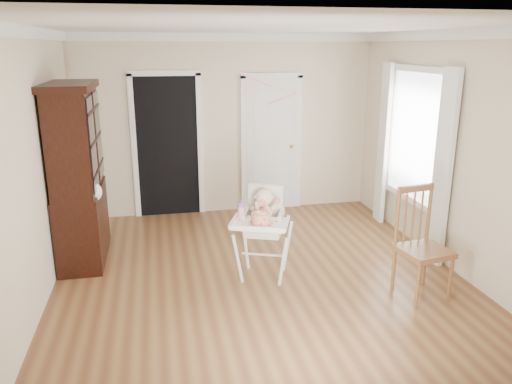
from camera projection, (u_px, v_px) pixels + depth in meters
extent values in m
plane|color=brown|center=(260.00, 278.00, 5.62)|extent=(5.00, 5.00, 0.00)
plane|color=white|center=(261.00, 26.00, 4.86)|extent=(5.00, 5.00, 0.00)
plane|color=beige|center=(226.00, 126.00, 7.60)|extent=(4.50, 0.00, 4.50)
plane|color=beige|center=(33.00, 172.00, 4.81)|extent=(0.00, 5.00, 5.00)
plane|color=beige|center=(454.00, 153.00, 5.67)|extent=(0.00, 5.00, 5.00)
cube|color=black|center=(168.00, 147.00, 7.49)|extent=(0.90, 0.03, 2.10)
cube|color=white|center=(134.00, 149.00, 7.40)|extent=(0.08, 0.05, 2.18)
cube|color=white|center=(200.00, 146.00, 7.58)|extent=(0.08, 0.05, 2.18)
cube|color=white|center=(164.00, 73.00, 7.18)|extent=(1.06, 0.05, 0.08)
cube|color=white|center=(271.00, 145.00, 7.80)|extent=(0.80, 0.05, 2.05)
cube|color=white|center=(244.00, 146.00, 7.72)|extent=(0.08, 0.05, 2.13)
cube|color=white|center=(298.00, 144.00, 7.89)|extent=(0.08, 0.05, 2.13)
sphere|color=gold|center=(292.00, 146.00, 7.83)|extent=(0.06, 0.06, 0.06)
cube|color=white|center=(417.00, 136.00, 6.41)|extent=(0.02, 1.20, 1.60)
cube|color=white|center=(422.00, 69.00, 6.17)|extent=(0.06, 1.36, 0.08)
cube|color=white|center=(443.00, 170.00, 5.73)|extent=(0.08, 0.28, 2.30)
cube|color=white|center=(383.00, 144.00, 7.20)|extent=(0.08, 0.28, 2.30)
cylinder|color=white|center=(238.00, 260.00, 5.42)|extent=(0.16, 0.10, 0.61)
cylinder|color=white|center=(283.00, 263.00, 5.34)|extent=(0.10, 0.16, 0.61)
cylinder|color=white|center=(246.00, 244.00, 5.84)|extent=(0.10, 0.16, 0.61)
cylinder|color=white|center=(287.00, 247.00, 5.77)|extent=(0.16, 0.10, 0.61)
cylinder|color=white|center=(263.00, 255.00, 5.54)|extent=(0.45, 0.19, 0.02)
cube|color=beige|center=(263.00, 230.00, 5.51)|extent=(0.49, 0.48, 0.08)
cube|color=beige|center=(246.00, 218.00, 5.51)|extent=(0.16, 0.34, 0.18)
cube|color=beige|center=(281.00, 220.00, 5.45)|extent=(0.16, 0.34, 0.18)
cube|color=beige|center=(266.00, 204.00, 5.61)|extent=(0.38, 0.20, 0.45)
cube|color=white|center=(260.00, 224.00, 5.24)|extent=(0.68, 0.59, 0.03)
cube|color=white|center=(257.00, 229.00, 5.04)|extent=(0.55, 0.23, 0.04)
ellipsoid|color=beige|center=(264.00, 216.00, 5.50)|extent=(0.26, 0.24, 0.27)
sphere|color=beige|center=(264.00, 197.00, 5.44)|extent=(0.24, 0.24, 0.19)
sphere|color=red|center=(263.00, 213.00, 5.43)|extent=(0.14, 0.14, 0.14)
sphere|color=red|center=(260.00, 204.00, 5.37)|extent=(0.07, 0.07, 0.07)
sphere|color=red|center=(277.00, 201.00, 5.34)|extent=(0.06, 0.06, 0.06)
cylinder|color=silver|center=(261.00, 223.00, 5.20)|extent=(0.26, 0.26, 0.01)
cylinder|color=#C42240|center=(261.00, 218.00, 5.18)|extent=(0.20, 0.20, 0.11)
cylinder|color=#F2E08C|center=(262.00, 214.00, 5.14)|extent=(0.09, 0.09, 0.02)
cylinder|color=pink|center=(241.00, 212.00, 5.37)|extent=(0.08, 0.08, 0.12)
cylinder|color=#865A9E|center=(241.00, 205.00, 5.35)|extent=(0.08, 0.08, 0.03)
cone|color=#865A9E|center=(241.00, 202.00, 5.34)|extent=(0.03, 0.03, 0.04)
cube|color=black|center=(83.00, 224.00, 6.04)|extent=(0.49, 1.18, 0.89)
cube|color=black|center=(74.00, 140.00, 5.75)|extent=(0.45, 1.18, 1.18)
cube|color=black|center=(93.00, 144.00, 5.52)|extent=(0.02, 0.51, 1.03)
cube|color=black|center=(98.00, 135.00, 6.07)|extent=(0.02, 0.51, 1.03)
cube|color=black|center=(69.00, 86.00, 5.58)|extent=(0.53, 1.26, 0.08)
ellipsoid|color=white|center=(93.00, 192.00, 5.62)|extent=(0.20, 0.16, 0.22)
cube|color=brown|center=(424.00, 251.00, 5.10)|extent=(0.54, 0.54, 0.06)
cylinder|color=brown|center=(418.00, 285.00, 4.92)|extent=(0.04, 0.04, 0.50)
cylinder|color=brown|center=(451.00, 278.00, 5.05)|extent=(0.04, 0.04, 0.50)
cylinder|color=brown|center=(394.00, 269.00, 5.28)|extent=(0.04, 0.04, 0.50)
cylinder|color=brown|center=(425.00, 263.00, 5.41)|extent=(0.04, 0.04, 0.50)
cylinder|color=brown|center=(397.00, 217.00, 5.13)|extent=(0.04, 0.04, 0.64)
cylinder|color=brown|center=(429.00, 213.00, 5.26)|extent=(0.04, 0.04, 0.64)
cube|color=brown|center=(416.00, 188.00, 5.11)|extent=(0.42, 0.11, 0.07)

